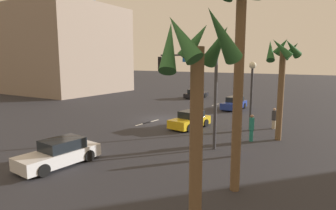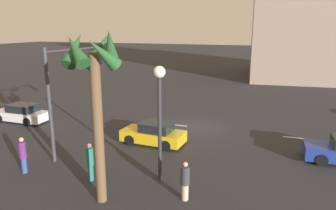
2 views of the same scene
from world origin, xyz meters
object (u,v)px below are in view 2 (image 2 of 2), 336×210
object	(u,v)px
pedestrian_2	(23,154)
building_1	(314,25)
pedestrian_1	(90,161)
pedestrian_0	(185,180)
palm_tree_2	(94,77)
traffic_signal	(69,81)
car_0	(154,134)
car_2	(22,113)
streetlamp	(160,101)

from	to	relation	value
pedestrian_2	building_1	world-z (taller)	building_1
pedestrian_1	pedestrian_0	bearing A→B (deg)	178.07
palm_tree_2	pedestrian_1	bearing A→B (deg)	-45.61
traffic_signal	pedestrian_1	world-z (taller)	traffic_signal
car_0	pedestrian_0	distance (m)	6.92
car_0	pedestrian_1	xyz separation A→B (m)	(0.98, 5.62, 0.36)
palm_tree_2	pedestrian_2	bearing A→B (deg)	-11.24
pedestrian_2	palm_tree_2	bearing A→B (deg)	168.76
traffic_signal	pedestrian_0	distance (m)	8.98
pedestrian_0	palm_tree_2	bearing A→B (deg)	20.52
pedestrian_2	palm_tree_2	world-z (taller)	palm_tree_2
car_2	palm_tree_2	world-z (taller)	palm_tree_2
streetlamp	palm_tree_2	size ratio (longest dim) A/B	0.76
car_2	pedestrian_0	size ratio (longest dim) A/B	2.50
traffic_signal	pedestrian_0	world-z (taller)	traffic_signal
pedestrian_1	palm_tree_2	bearing A→B (deg)	134.39
car_0	pedestrian_2	bearing A→B (deg)	52.72
pedestrian_1	palm_tree_2	size ratio (longest dim) A/B	0.26
streetlamp	pedestrian_2	bearing A→B (deg)	13.90
traffic_signal	pedestrian_0	xyz separation A→B (m)	(-7.79, 3.01, -3.29)
streetlamp	pedestrian_2	distance (m)	7.50
pedestrian_2	building_1	size ratio (longest dim) A/B	0.11
streetlamp	palm_tree_2	distance (m)	3.45
car_0	pedestrian_2	size ratio (longest dim) A/B	2.14
car_2	traffic_signal	size ratio (longest dim) A/B	0.70
streetlamp	palm_tree_2	bearing A→B (deg)	57.57
pedestrian_0	pedestrian_2	size ratio (longest dim) A/B	0.92
car_2	palm_tree_2	distance (m)	15.16
streetlamp	pedestrian_2	size ratio (longest dim) A/B	2.92
car_2	pedestrian_0	world-z (taller)	pedestrian_0
pedestrian_2	car_2	bearing A→B (deg)	-45.46
pedestrian_1	car_0	bearing A→B (deg)	-99.85
car_0	car_2	world-z (taller)	car_0
streetlamp	car_2	bearing A→B (deg)	-21.56
building_1	pedestrian_0	bearing A→B (deg)	73.83
pedestrian_1	pedestrian_2	distance (m)	3.65
car_0	traffic_signal	xyz separation A→B (m)	(4.00, 2.77, 3.55)
pedestrian_1	palm_tree_2	distance (m)	4.75
pedestrian_0	pedestrian_1	distance (m)	4.77
pedestrian_1	palm_tree_2	world-z (taller)	palm_tree_2
traffic_signal	streetlamp	size ratio (longest dim) A/B	1.12
pedestrian_0	traffic_signal	bearing A→B (deg)	-21.15
car_0	pedestrian_0	size ratio (longest dim) A/B	2.33
palm_tree_2	car_0	bearing A→B (deg)	-86.62
car_2	pedestrian_1	distance (m)	12.48
pedestrian_1	traffic_signal	bearing A→B (deg)	-43.29
pedestrian_0	pedestrian_2	world-z (taller)	pedestrian_2
car_2	palm_tree_2	bearing A→B (deg)	146.05
streetlamp	palm_tree_2	world-z (taller)	palm_tree_2
pedestrian_2	building_1	xyz separation A→B (m)	(-15.73, -39.38, 6.51)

